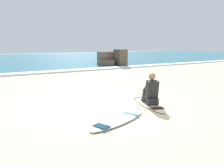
# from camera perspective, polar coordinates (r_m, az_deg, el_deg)

# --- Properties ---
(ground_plane) EXTENTS (80.00, 80.00, 0.00)m
(ground_plane) POSITION_cam_1_polar(r_m,az_deg,el_deg) (7.29, -1.06, -5.42)
(ground_plane) COLOR beige
(sea) EXTENTS (80.00, 28.00, 0.10)m
(sea) POSITION_cam_1_polar(r_m,az_deg,el_deg) (28.97, -24.67, 5.08)
(sea) COLOR teal
(sea) RESTS_ON ground
(breaking_foam) EXTENTS (80.00, 0.90, 0.11)m
(breaking_foam) POSITION_cam_1_polar(r_m,az_deg,el_deg) (15.52, -18.17, 2.33)
(breaking_foam) COLOR white
(breaking_foam) RESTS_ON ground
(surfboard_main) EXTENTS (1.20, 2.34, 0.08)m
(surfboard_main) POSITION_cam_1_polar(r_m,az_deg,el_deg) (7.51, 8.61, -4.79)
(surfboard_main) COLOR #EFE5C6
(surfboard_main) RESTS_ON ground
(surfer_seated) EXTENTS (0.55, 0.77, 0.95)m
(surfer_seated) POSITION_cam_1_polar(r_m,az_deg,el_deg) (7.22, 9.41, -2.14)
(surfer_seated) COLOR #232326
(surfer_seated) RESTS_ON surfboard_main
(surfboard_spare_near) EXTENTS (2.04, 1.17, 0.08)m
(surfboard_spare_near) POSITION_cam_1_polar(r_m,az_deg,el_deg) (5.81, 1.52, -9.01)
(surfboard_spare_near) COLOR silver
(surfboard_spare_near) RESTS_ON ground
(rock_outcrop_distant) EXTENTS (3.08, 2.91, 1.40)m
(rock_outcrop_distant) POSITION_cam_1_polar(r_m,az_deg,el_deg) (20.17, -0.21, 5.69)
(rock_outcrop_distant) COLOR #756656
(rock_outcrop_distant) RESTS_ON ground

